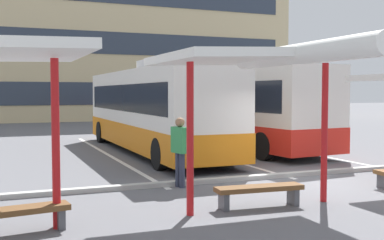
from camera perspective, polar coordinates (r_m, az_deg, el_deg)
The scene contains 12 objects.
ground_plane at distance 13.00m, azimuth 13.80°, elevation -7.34°, with size 160.00×160.00×0.00m, color slate.
terminal_building at distance 46.26m, azimuth -12.73°, elevation 10.76°, with size 37.37×11.28×19.67m.
coach_bus_0 at distance 19.13m, azimuth -4.78°, elevation 1.08°, with size 2.67×12.12×3.60m.
coach_bus_1 at distance 21.30m, azimuth 3.85°, elevation 1.46°, with size 3.78×12.61×3.70m.
lane_stripe_0 at distance 18.49m, azimuth -9.95°, elevation -4.14°, with size 0.16×14.00×0.01m, color white.
lane_stripe_1 at distance 19.59m, azimuth 0.65°, elevation -3.68°, with size 0.16×14.00×0.01m, color white.
lane_stripe_2 at distance 21.27m, azimuth 9.84°, elevation -3.18°, with size 0.16×14.00×0.01m, color white.
bench_1 at distance 8.62m, azimuth -21.08°, elevation -10.56°, with size 2.02×0.67×0.45m.
waiting_shelter_1 at distance 9.59m, azimuth 9.19°, elevation 7.08°, with size 4.15×4.77×3.25m.
bench_2 at distance 10.06m, azimuth 8.06°, elevation -8.41°, with size 1.91×0.56×0.45m.
platform_kerb at distance 13.79m, azimuth 11.39°, elevation -6.45°, with size 44.00×0.24×0.12m, color #ADADA8.
waiting_passenger_1 at distance 11.92m, azimuth -1.45°, elevation -3.20°, with size 0.34×0.55×1.76m.
Camera 1 is at (-7.52, -10.34, 2.37)m, focal length 44.56 mm.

